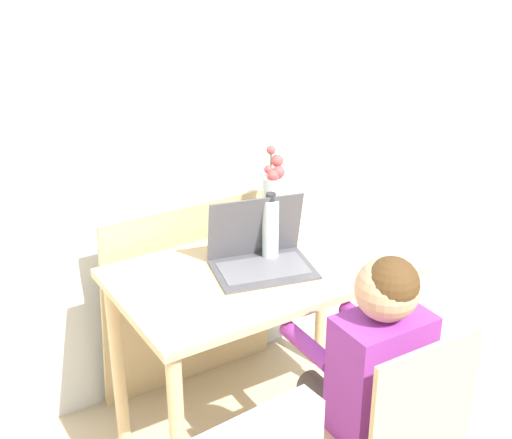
# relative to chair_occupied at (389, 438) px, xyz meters

# --- Properties ---
(wall_back) EXTENTS (6.40, 0.05, 2.50)m
(wall_back) POSITION_rel_chair_occupied_xyz_m (-0.09, 1.20, 0.80)
(wall_back) COLOR silver
(wall_back) RESTS_ON ground_plane
(dining_table) EXTENTS (1.05, 0.62, 0.75)m
(dining_table) POSITION_rel_chair_occupied_xyz_m (-0.05, 0.66, 0.18)
(dining_table) COLOR #D6B784
(dining_table) RESTS_ON ground_plane
(chair_occupied) EXTENTS (0.40, 0.40, 0.86)m
(chair_occupied) POSITION_rel_chair_occupied_xyz_m (0.00, 0.00, 0.00)
(chair_occupied) COLOR #D6B784
(chair_occupied) RESTS_ON ground_plane
(person_seated) EXTENTS (0.30, 0.43, 1.04)m
(person_seated) POSITION_rel_chair_occupied_xyz_m (0.00, 0.12, 0.21)
(person_seated) COLOR purple
(person_seated) RESTS_ON ground_plane
(laptop) EXTENTS (0.39, 0.32, 0.25)m
(laptop) POSITION_rel_chair_occupied_xyz_m (-0.04, 0.68, 0.35)
(laptop) COLOR #4C4C51
(laptop) RESTS_ON dining_table
(flower_vase) EXTENTS (0.09, 0.09, 0.36)m
(flower_vase) POSITION_rel_chair_occupied_xyz_m (0.14, 0.88, 0.44)
(flower_vase) COLOR silver
(flower_vase) RESTS_ON dining_table
(water_bottle) EXTENTS (0.06, 0.06, 0.26)m
(water_bottle) POSITION_rel_chair_occupied_xyz_m (0.02, 0.71, 0.42)
(water_bottle) COLOR silver
(water_bottle) RESTS_ON dining_table
(cardboard_panel) EXTENTS (0.79, 0.14, 0.89)m
(cardboard_panel) POSITION_rel_chair_occupied_xyz_m (-0.12, 1.08, -0.01)
(cardboard_panel) COLOR tan
(cardboard_panel) RESTS_ON ground_plane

